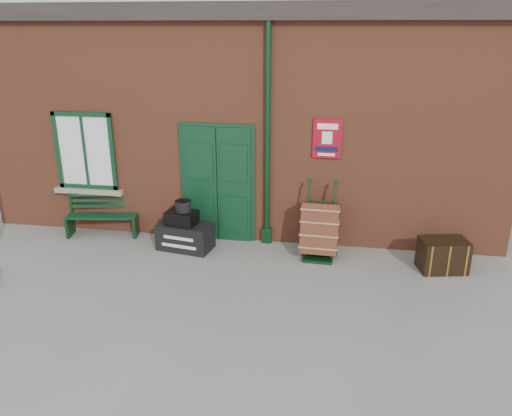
% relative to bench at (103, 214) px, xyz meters
% --- Properties ---
extents(ground, '(80.00, 80.00, 0.00)m').
position_rel_bench_xyz_m(ground, '(2.61, -1.32, -0.42)').
color(ground, gray).
rests_on(ground, ground).
extents(station_building, '(10.30, 4.30, 4.36)m').
position_rel_bench_xyz_m(station_building, '(2.60, 2.18, 1.74)').
color(station_building, brown).
rests_on(station_building, ground).
extents(bench, '(1.41, 0.64, 0.84)m').
position_rel_bench_xyz_m(bench, '(0.00, 0.00, 0.00)').
color(bench, '#0D331C').
rests_on(bench, ground).
extents(houdini_trunk, '(1.06, 0.70, 0.49)m').
position_rel_bench_xyz_m(houdini_trunk, '(1.80, -0.40, -0.18)').
color(houdini_trunk, black).
rests_on(houdini_trunk, ground).
extents(strongbox, '(0.60, 0.48, 0.25)m').
position_rel_bench_xyz_m(strongbox, '(1.75, -0.40, 0.19)').
color(strongbox, black).
rests_on(strongbox, houdini_trunk).
extents(hatbox, '(0.34, 0.34, 0.20)m').
position_rel_bench_xyz_m(hatbox, '(1.78, -0.37, 0.41)').
color(hatbox, black).
rests_on(hatbox, strongbox).
extents(suitcase_back, '(0.37, 0.48, 0.67)m').
position_rel_bench_xyz_m(suitcase_back, '(1.59, -0.20, -0.09)').
color(suitcase_back, tan).
rests_on(suitcase_back, ground).
extents(suitcase_front, '(0.32, 0.43, 0.58)m').
position_rel_bench_xyz_m(suitcase_front, '(1.77, -0.30, -0.13)').
color(suitcase_front, tan).
rests_on(suitcase_front, ground).
extents(porter_trolley, '(0.67, 0.73, 1.35)m').
position_rel_bench_xyz_m(porter_trolley, '(4.26, -0.31, 0.10)').
color(porter_trolley, black).
rests_on(porter_trolley, ground).
extents(dark_trunk, '(0.85, 0.64, 0.55)m').
position_rel_bench_xyz_m(dark_trunk, '(6.35, -0.53, -0.15)').
color(dark_trunk, black).
rests_on(dark_trunk, ground).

